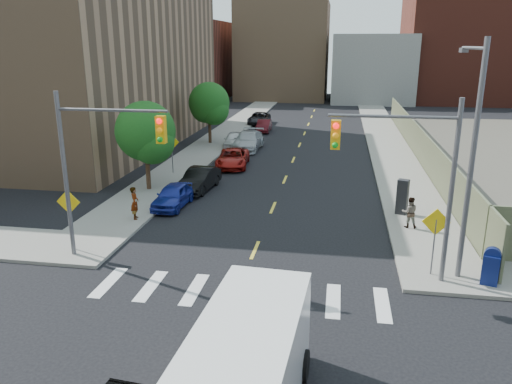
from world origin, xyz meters
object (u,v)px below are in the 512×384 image
(parked_car_white, at_px, (234,140))
(parked_car_grey, at_px, (259,118))
(parked_car_silver, at_px, (248,141))
(parked_car_red, at_px, (233,158))
(parked_car_maroon, at_px, (264,126))
(parked_car_blue, at_px, (173,196))
(mailbox, at_px, (491,266))
(pedestrian_east, at_px, (410,212))
(cargo_van, at_px, (248,367))
(payphone, at_px, (402,197))
(parked_car_black, at_px, (199,179))
(pedestrian_west, at_px, (135,203))

(parked_car_white, height_order, parked_car_grey, parked_car_white)
(parked_car_silver, relative_size, parked_car_grey, 1.14)
(parked_car_silver, bearing_deg, parked_car_grey, 96.74)
(parked_car_red, distance_m, parked_car_silver, 6.24)
(parked_car_maroon, bearing_deg, parked_car_red, -91.88)
(parked_car_maroon, relative_size, parked_car_grey, 0.80)
(parked_car_red, bearing_deg, parked_car_blue, -103.04)
(parked_car_blue, distance_m, parked_car_silver, 16.02)
(mailbox, xyz_separation_m, pedestrian_east, (-2.21, 5.67, 0.06))
(cargo_van, bearing_deg, parked_car_blue, 117.90)
(parked_car_blue, distance_m, parked_car_white, 16.47)
(parked_car_maroon, xyz_separation_m, mailbox, (13.40, -32.26, 0.24))
(cargo_van, height_order, payphone, cargo_van)
(parked_car_silver, bearing_deg, mailbox, -58.56)
(parked_car_black, bearing_deg, parked_car_white, 98.31)
(parked_car_black, distance_m, parked_car_maroon, 21.63)
(parked_car_blue, distance_m, parked_car_grey, 29.97)
(mailbox, bearing_deg, parked_car_black, 161.12)
(parked_car_maroon, bearing_deg, parked_car_grey, 102.84)
(parked_car_red, relative_size, pedestrian_east, 3.06)
(parked_car_black, xyz_separation_m, parked_car_silver, (0.75, 12.56, 0.08))
(parked_car_red, height_order, payphone, payphone)
(parked_car_blue, bearing_deg, cargo_van, -63.10)
(parked_car_blue, xyz_separation_m, parked_car_grey, (0.00, 29.97, 0.00))
(parked_car_white, bearing_deg, parked_car_maroon, 76.94)
(parked_car_white, relative_size, cargo_van, 0.67)
(parked_car_white, height_order, mailbox, mailbox)
(parked_car_black, bearing_deg, parked_car_grey, 97.09)
(parked_car_black, bearing_deg, mailbox, -31.05)
(parked_car_white, bearing_deg, pedestrian_east, -59.73)
(parked_car_red, relative_size, parked_car_maroon, 1.25)
(parked_car_black, relative_size, cargo_van, 0.70)
(parked_car_blue, bearing_deg, parked_car_maroon, 89.28)
(parked_car_silver, distance_m, pedestrian_west, 18.73)
(parked_car_red, bearing_deg, payphone, -45.46)
(parked_car_white, xyz_separation_m, payphone, (12.35, -16.03, 0.38))
(mailbox, bearing_deg, parked_car_silver, 138.09)
(mailbox, bearing_deg, parked_car_blue, 171.87)
(parked_car_black, relative_size, pedestrian_west, 2.49)
(mailbox, bearing_deg, parked_car_grey, 129.64)
(parked_car_maroon, xyz_separation_m, cargo_van, (5.75, -40.39, 0.81))
(parked_car_maroon, xyz_separation_m, pedestrian_east, (11.19, -26.59, 0.30))
(cargo_van, bearing_deg, parked_car_red, 106.16)
(parked_car_black, height_order, pedestrian_west, pedestrian_west)
(parked_car_black, xyz_separation_m, pedestrian_west, (-1.69, -6.01, 0.30))
(parked_car_white, xyz_separation_m, cargo_van, (7.05, -31.84, 0.73))
(parked_car_grey, bearing_deg, parked_car_blue, -90.61)
(parked_car_white, bearing_deg, parked_car_red, -83.51)
(parked_car_blue, height_order, parked_car_white, parked_car_white)
(payphone, relative_size, pedestrian_west, 1.10)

